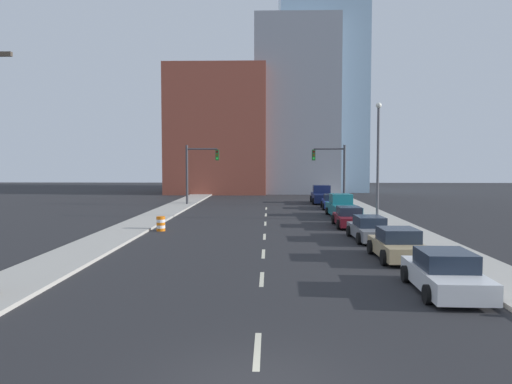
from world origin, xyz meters
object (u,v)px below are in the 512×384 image
object	(u,v)px
sedan_tan	(398,245)
sedan_blue	(332,202)
traffic_barrel	(161,224)
street_lamp	(378,153)
traffic_signal_left	(196,167)
sedan_maroon	(349,217)
sedan_white	(445,274)
pickup_truck_teal	(342,208)
pickup_truck_navy	(322,196)
traffic_signal_right	(335,167)
sedan_gray	(369,229)

from	to	relation	value
sedan_tan	sedan_blue	bearing A→B (deg)	88.74
traffic_barrel	street_lamp	bearing A→B (deg)	23.22
traffic_barrel	sedan_tan	world-z (taller)	sedan_tan
traffic_signal_left	street_lamp	xyz separation A→B (m)	(15.91, -12.71, 1.22)
traffic_barrel	sedan_maroon	bearing A→B (deg)	11.38
traffic_signal_left	sedan_white	size ratio (longest dim) A/B	1.32
pickup_truck_teal	pickup_truck_navy	size ratio (longest dim) A/B	1.19
street_lamp	sedan_blue	distance (m)	10.77
traffic_signal_right	sedan_gray	xyz separation A→B (m)	(-1.04, -22.77, -3.33)
traffic_signal_left	sedan_gray	xyz separation A→B (m)	(13.29, -22.77, -3.33)
sedan_maroon	pickup_truck_navy	size ratio (longest dim) A/B	0.86
traffic_signal_left	street_lamp	distance (m)	20.40
sedan_white	sedan_gray	bearing A→B (deg)	93.10
sedan_blue	pickup_truck_navy	xyz separation A→B (m)	(-0.32, 6.33, 0.16)
sedan_gray	pickup_truck_teal	size ratio (longest dim) A/B	0.76
traffic_signal_right	pickup_truck_navy	bearing A→B (deg)	107.79
traffic_signal_left	pickup_truck_navy	distance (m)	14.05
sedan_white	pickup_truck_navy	distance (m)	37.42
traffic_signal_left	traffic_barrel	size ratio (longest dim) A/B	6.55
sedan_tan	sedan_maroon	bearing A→B (deg)	90.97
traffic_signal_left	traffic_barrel	world-z (taller)	traffic_signal_left
sedan_white	sedan_maroon	size ratio (longest dim) A/B	1.03
traffic_signal_right	traffic_signal_left	bearing A→B (deg)	180.00
traffic_signal_right	sedan_blue	size ratio (longest dim) A/B	1.37
sedan_maroon	pickup_truck_navy	bearing A→B (deg)	89.78
sedan_white	pickup_truck_teal	xyz separation A→B (m)	(0.01, 23.86, 0.09)
street_lamp	sedan_white	world-z (taller)	street_lamp
street_lamp	sedan_gray	size ratio (longest dim) A/B	1.87
traffic_signal_right	sedan_white	size ratio (longest dim) A/B	1.32
sedan_gray	pickup_truck_navy	bearing A→B (deg)	88.36
sedan_maroon	pickup_truck_navy	xyz separation A→B (m)	(0.24, 19.90, 0.16)
sedan_white	sedan_blue	xyz separation A→B (m)	(0.09, 31.08, -0.02)
traffic_signal_left	pickup_truck_navy	size ratio (longest dim) A/B	1.17
traffic_barrel	sedan_blue	world-z (taller)	sedan_blue
traffic_signal_left	pickup_truck_teal	distance (m)	17.41
sedan_white	sedan_tan	xyz separation A→B (m)	(-0.10, 5.84, 0.00)
traffic_signal_left	pickup_truck_teal	world-z (taller)	traffic_signal_left
pickup_truck_teal	pickup_truck_navy	world-z (taller)	pickup_truck_navy
traffic_signal_right	street_lamp	bearing A→B (deg)	-82.94
sedan_gray	sedan_blue	size ratio (longest dim) A/B	1.06
traffic_signal_right	pickup_truck_navy	size ratio (longest dim) A/B	1.17
sedan_maroon	pickup_truck_teal	distance (m)	6.37
street_lamp	pickup_truck_navy	xyz separation A→B (m)	(-2.58, 15.84, -4.38)
pickup_truck_navy	sedan_blue	bearing A→B (deg)	-86.33
sedan_blue	pickup_truck_navy	size ratio (longest dim) A/B	0.86
sedan_tan	traffic_barrel	bearing A→B (deg)	143.82
sedan_tan	pickup_truck_teal	world-z (taller)	pickup_truck_teal
street_lamp	sedan_maroon	xyz separation A→B (m)	(-2.82, -4.06, -4.54)
sedan_maroon	sedan_blue	bearing A→B (deg)	88.12
sedan_tan	sedan_gray	world-z (taller)	sedan_tan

